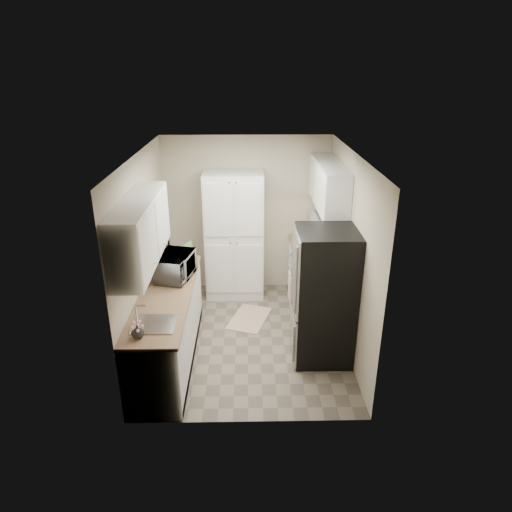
{
  "coord_description": "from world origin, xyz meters",
  "views": [
    {
      "loc": [
        0.01,
        -5.34,
        3.48
      ],
      "look_at": [
        0.12,
        0.15,
        1.15
      ],
      "focal_mm": 32.0,
      "sensor_mm": 36.0,
      "label": 1
    }
  ],
  "objects": [
    {
      "name": "countertop_left",
      "position": [
        -0.99,
        -0.43,
        0.9
      ],
      "size": [
        0.63,
        2.33,
        0.04
      ],
      "primitive_type": "cube",
      "color": "#846647",
      "rests_on": "base_cabinet_left"
    },
    {
      "name": "pantry_cabinet",
      "position": [
        -0.2,
        1.32,
        1.0
      ],
      "size": [
        0.9,
        0.55,
        2.0
      ],
      "primitive_type": "cube",
      "color": "silver",
      "rests_on": "ground"
    },
    {
      "name": "kitchen_mat",
      "position": [
        0.03,
        0.5,
        0.01
      ],
      "size": [
        0.7,
        0.88,
        0.01
      ],
      "primitive_type": "cube",
      "rotation": [
        0.0,
        0.0,
        -0.33
      ],
      "color": "tan",
      "rests_on": "ground"
    },
    {
      "name": "electric_range",
      "position": [
        0.97,
        0.39,
        0.48
      ],
      "size": [
        0.71,
        0.78,
        1.13
      ],
      "color": "#B7B7BC",
      "rests_on": "ground"
    },
    {
      "name": "countertop_right",
      "position": [
        0.99,
        1.19,
        0.9
      ],
      "size": [
        0.63,
        0.83,
        0.04
      ],
      "primitive_type": "cube",
      "color": "#846647",
      "rests_on": "base_cabinet_right"
    },
    {
      "name": "room_shell",
      "position": [
        -0.02,
        -0.01,
        1.63
      ],
      "size": [
        2.64,
        3.24,
        2.52
      ],
      "color": "#BDB398",
      "rests_on": "ground"
    },
    {
      "name": "ground",
      "position": [
        0.0,
        0.0,
        0.0
      ],
      "size": [
        3.2,
        3.2,
        0.0
      ],
      "primitive_type": "plane",
      "color": "#665B4C",
      "rests_on": "ground"
    },
    {
      "name": "cutting_board",
      "position": [
        -0.81,
        0.56,
        1.05
      ],
      "size": [
        0.1,
        0.2,
        0.27
      ],
      "primitive_type": "cube",
      "rotation": [
        0.0,
        0.0,
        -0.38
      ],
      "color": "#478A3C",
      "rests_on": "countertop_left"
    },
    {
      "name": "base_cabinet_left",
      "position": [
        -0.99,
        -0.43,
        0.44
      ],
      "size": [
        0.6,
        2.3,
        0.88
      ],
      "primitive_type": "cube",
      "color": "silver",
      "rests_on": "ground"
    },
    {
      "name": "wine_bottle",
      "position": [
        -1.07,
        0.47,
        1.08
      ],
      "size": [
        0.08,
        0.08,
        0.33
      ],
      "primitive_type": "cylinder",
      "color": "black",
      "rests_on": "countertop_left"
    },
    {
      "name": "toaster_oven",
      "position": [
        1.02,
        1.13,
        1.04
      ],
      "size": [
        0.35,
        0.44,
        0.25
      ],
      "primitive_type": "cube",
      "rotation": [
        0.0,
        0.0,
        -0.03
      ],
      "color": "silver",
      "rests_on": "countertop_right"
    },
    {
      "name": "base_cabinet_right",
      "position": [
        0.99,
        1.19,
        0.44
      ],
      "size": [
        0.6,
        0.8,
        0.88
      ],
      "primitive_type": "cube",
      "color": "silver",
      "rests_on": "ground"
    },
    {
      "name": "refrigerator",
      "position": [
        0.94,
        -0.41,
        0.85
      ],
      "size": [
        0.7,
        0.72,
        1.7
      ],
      "primitive_type": "cube",
      "color": "#B7B7BC",
      "rests_on": "ground"
    },
    {
      "name": "microwave",
      "position": [
        -0.92,
        0.01,
        1.08
      ],
      "size": [
        0.51,
        0.66,
        0.32
      ],
      "primitive_type": "imported",
      "rotation": [
        0.0,
        0.0,
        1.35
      ],
      "color": "silver",
      "rests_on": "countertop_left"
    },
    {
      "name": "flower_vase",
      "position": [
        -1.11,
        -1.39,
        0.99
      ],
      "size": [
        0.16,
        0.16,
        0.14
      ],
      "primitive_type": "imported",
      "rotation": [
        0.0,
        0.0,
        -0.24
      ],
      "color": "silver",
      "rests_on": "countertop_left"
    },
    {
      "name": "fruit_basket",
      "position": [
        0.99,
        1.14,
        1.23
      ],
      "size": [
        0.35,
        0.35,
        0.12
      ],
      "primitive_type": null,
      "rotation": [
        0.0,
        0.0,
        -0.23
      ],
      "color": "orange",
      "rests_on": "toaster_oven"
    }
  ]
}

